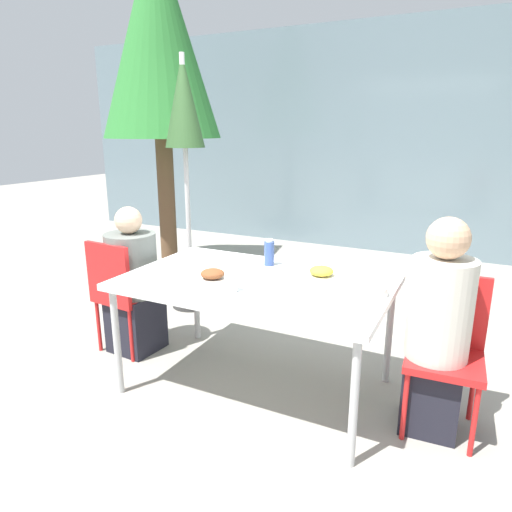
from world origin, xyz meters
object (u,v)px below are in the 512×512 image
(drinking_cup, at_px, (231,284))
(tree_behind_left, at_px, (158,37))
(closed_umbrella, at_px, (184,119))
(chair_left, at_px, (121,289))
(bottle, at_px, (269,253))
(person_right, at_px, (437,333))
(chair_right, at_px, (446,341))
(salad_bowl, at_px, (372,290))
(person_left, at_px, (133,286))

(drinking_cup, bearing_deg, tree_behind_left, 133.70)
(closed_umbrella, bearing_deg, chair_left, -85.65)
(closed_umbrella, xyz_separation_m, bottle, (1.14, -0.70, -0.90))
(bottle, bearing_deg, person_right, -13.06)
(chair_right, height_order, salad_bowl, chair_right)
(person_left, height_order, closed_umbrella, closed_umbrella)
(person_left, height_order, bottle, person_left)
(person_left, relative_size, drinking_cup, 12.24)
(closed_umbrella, distance_m, bottle, 1.61)
(chair_left, xyz_separation_m, tree_behind_left, (-1.07, 2.00, 2.10))
(bottle, bearing_deg, person_left, -166.78)
(chair_left, distance_m, person_right, 2.18)
(closed_umbrella, xyz_separation_m, tree_behind_left, (-0.99, 0.99, 0.88))
(chair_right, relative_size, salad_bowl, 4.90)
(person_right, distance_m, bottle, 1.18)
(person_left, xyz_separation_m, closed_umbrella, (-0.13, 0.93, 1.21))
(chair_right, bearing_deg, closed_umbrella, -23.80)
(bottle, height_order, drinking_cup, bottle)
(person_left, bearing_deg, salad_bowl, 3.22)
(closed_umbrella, distance_m, tree_behind_left, 1.66)
(person_left, xyz_separation_m, salad_bowl, (1.76, -0.03, 0.26))
(chair_right, distance_m, tree_behind_left, 4.33)
(closed_umbrella, distance_m, salad_bowl, 2.33)
(person_right, xyz_separation_m, tree_behind_left, (-3.25, 1.94, 2.03))
(bottle, xyz_separation_m, drinking_cup, (0.02, -0.57, -0.04))
(person_left, relative_size, bottle, 6.04)
(drinking_cup, bearing_deg, chair_left, 166.62)
(chair_right, distance_m, salad_bowl, 0.49)
(person_right, xyz_separation_m, bottle, (-1.12, 0.26, 0.25))
(person_right, bearing_deg, bottle, -16.11)
(chair_left, relative_size, tree_behind_left, 0.23)
(person_left, distance_m, tree_behind_left, 3.06)
(bottle, height_order, salad_bowl, bottle)
(tree_behind_left, bearing_deg, salad_bowl, -34.09)
(chair_right, height_order, drinking_cup, chair_right)
(person_right, xyz_separation_m, closed_umbrella, (-2.26, 0.96, 1.15))
(chair_left, xyz_separation_m, person_left, (0.06, 0.08, 0.01))
(bottle, bearing_deg, chair_left, -163.60)
(bottle, relative_size, tree_behind_left, 0.05)
(drinking_cup, distance_m, salad_bowl, 0.79)
(person_left, relative_size, closed_umbrella, 0.49)
(chair_left, height_order, salad_bowl, chair_left)
(closed_umbrella, bearing_deg, person_right, -22.94)
(salad_bowl, bearing_deg, closed_umbrella, 153.00)
(closed_umbrella, height_order, tree_behind_left, tree_behind_left)
(closed_umbrella, xyz_separation_m, salad_bowl, (1.90, -0.97, -0.96))
(person_left, relative_size, chair_right, 1.28)
(chair_right, xyz_separation_m, drinking_cup, (-1.14, -0.39, 0.28))
(drinking_cup, height_order, tree_behind_left, tree_behind_left)
(chair_right, relative_size, closed_umbrella, 0.38)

